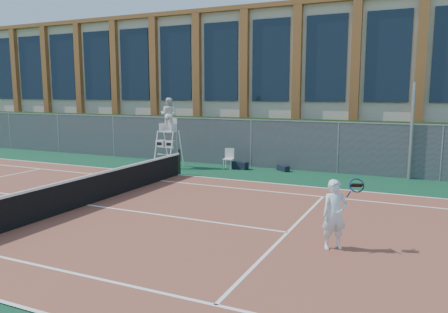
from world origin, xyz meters
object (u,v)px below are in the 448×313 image
at_px(steel_pole, 411,131).
at_px(tennis_player, 335,214).
at_px(umpire_chair, 168,116).
at_px(plastic_chair, 229,157).

relative_size(steel_pole, tennis_player, 2.45).
xyz_separation_m(steel_pole, tennis_player, (-1.22, -9.35, -1.12)).
height_order(umpire_chair, tennis_player, umpire_chair).
relative_size(steel_pole, umpire_chair, 1.18).
height_order(steel_pole, tennis_player, steel_pole).
bearing_deg(tennis_player, plastic_chair, 126.74).
distance_m(umpire_chair, plastic_chair, 3.34).
relative_size(steel_pole, plastic_chair, 4.16).
relative_size(umpire_chair, plastic_chair, 3.52).
xyz_separation_m(steel_pole, plastic_chair, (-7.59, -0.81, -1.38)).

